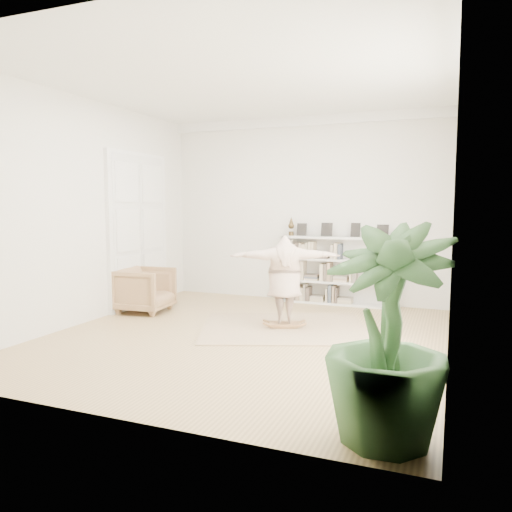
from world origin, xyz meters
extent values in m
plane|color=olive|center=(0.00, 0.00, 0.00)|extent=(6.00, 6.00, 0.00)
plane|color=silver|center=(0.00, 3.00, 1.80)|extent=(5.50, 0.00, 5.50)
plane|color=silver|center=(0.00, -3.00, 1.80)|extent=(5.50, 0.00, 5.50)
plane|color=silver|center=(-2.75, 0.00, 1.80)|extent=(0.00, 6.00, 6.00)
plane|color=silver|center=(2.75, 0.00, 1.80)|extent=(0.00, 6.00, 6.00)
plane|color=white|center=(0.00, 0.00, 3.60)|extent=(6.00, 6.00, 0.00)
cube|color=white|center=(0.00, 2.94, 3.51)|extent=(5.50, 0.12, 0.18)
cube|color=white|center=(-2.71, 1.30, 1.40)|extent=(0.08, 1.78, 2.92)
cube|color=silver|center=(-2.69, 0.90, 1.40)|extent=(0.06, 0.78, 2.80)
cube|color=silver|center=(-2.69, 1.70, 1.40)|extent=(0.06, 0.78, 2.80)
cube|color=silver|center=(-0.33, 2.81, 0.65)|extent=(0.04, 0.35, 1.30)
cube|color=silver|center=(1.83, 2.81, 0.65)|extent=(0.04, 0.35, 1.30)
cube|color=silver|center=(0.75, 2.96, 0.65)|extent=(2.20, 0.04, 1.30)
cube|color=silver|center=(0.75, 2.81, 0.02)|extent=(2.20, 0.35, 0.04)
cube|color=silver|center=(0.75, 2.81, 0.43)|extent=(2.20, 0.35, 0.04)
cube|color=silver|center=(0.75, 2.81, 0.86)|extent=(2.20, 0.35, 0.04)
cube|color=silver|center=(0.75, 2.81, 1.28)|extent=(2.20, 0.35, 0.04)
cube|color=black|center=(0.00, 2.85, 1.42)|extent=(0.18, 0.07, 0.24)
cube|color=black|center=(0.50, 2.85, 1.42)|extent=(0.18, 0.07, 0.24)
cube|color=black|center=(1.05, 2.85, 1.42)|extent=(0.18, 0.07, 0.24)
cube|color=black|center=(1.55, 2.85, 1.42)|extent=(0.18, 0.07, 0.24)
imported|color=tan|center=(-2.30, 0.88, 0.40)|extent=(0.94, 0.92, 0.79)
cube|color=tan|center=(0.38, 0.67, 0.01)|extent=(3.04, 2.75, 0.02)
cube|color=brown|center=(0.38, 0.67, 0.07)|extent=(0.53, 0.42, 0.03)
cube|color=brown|center=(0.38, 0.67, 0.04)|extent=(0.31, 0.15, 0.04)
cube|color=brown|center=(0.38, 0.67, 0.04)|extent=(0.31, 0.15, 0.04)
cube|color=brown|center=(0.38, 0.67, 0.07)|extent=(0.19, 0.11, 0.09)
cube|color=brown|center=(0.38, 0.67, 0.07)|extent=(0.19, 0.11, 0.09)
imported|color=#C1A491|center=(0.38, 0.67, 0.80)|extent=(1.73, 1.01, 1.36)
imported|color=#2F572B|center=(2.30, -2.55, 0.89)|extent=(1.19, 1.19, 1.78)
camera|label=1|loc=(2.76, -6.53, 1.92)|focal=35.00mm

